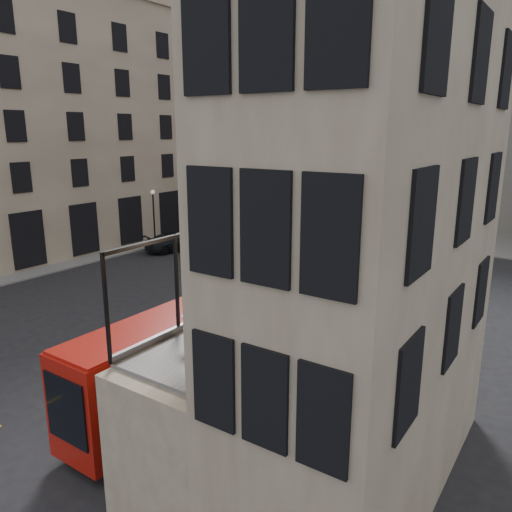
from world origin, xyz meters
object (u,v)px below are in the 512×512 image
Objects in this scene: traffic_light_near at (272,265)px; street_lamp_a at (154,224)px; traffic_light_far at (240,210)px; pedestrian_a at (204,225)px; pedestrian_c at (439,225)px; pedestrian_d at (433,238)px; pedestrian_b at (306,216)px; cafe_chair_b at (282,319)px; pedestrian_e at (197,226)px; cafe_chair_a at (218,365)px; car_a at (249,262)px; bus_near at (180,355)px; cafe_table_far at (292,271)px; bus_far at (240,218)px; car_c at (176,242)px; cyclist at (247,250)px; cafe_chair_c at (309,308)px; car_b at (324,257)px; cafe_table_mid at (243,297)px; bicycle at (259,295)px; cafe_chair_d at (338,282)px; street_lamp_b at (347,211)px; cafe_table_near at (193,324)px.

traffic_light_near is 0.71× the size of street_lamp_a.
pedestrian_a is (-3.37, -1.75, -1.56)m from traffic_light_far.
pedestrian_d is (1.03, -6.16, -0.06)m from pedestrian_c.
cafe_chair_b is at bearing -113.46° from pedestrian_b.
cafe_chair_a is (25.89, -28.97, 3.94)m from pedestrian_e.
bus_near is at bearing -76.14° from car_a.
pedestrian_d is 2.04× the size of cafe_table_far.
pedestrian_d is 22.64m from pedestrian_e.
bus_far is 6.66m from car_c.
cyclist is 1.05× the size of pedestrian_d.
pedestrian_a is at bearing 42.10° from cyclist.
cyclist is 11.47m from pedestrian_e.
cafe_chair_c is at bearing 80.06° from cafe_chair_b.
pedestrian_a is at bearing 129.11° from car_a.
cafe_chair_c is at bearing 90.82° from cafe_chair_a.
pedestrian_a is 2.16× the size of cafe_chair_a.
cafe_table_mid is at bearing -99.70° from car_b.
bicycle is (15.30, -6.32, -1.88)m from street_lamp_a.
pedestrian_d is 2.19× the size of cafe_chair_a.
car_b is (10.39, -3.22, -1.58)m from bus_far.
bus_near reaches higher than pedestrian_b.
car_a is at bearing -52.34° from pedestrian_a.
pedestrian_d is (19.89, 15.09, -1.52)m from street_lamp_a.
cafe_chair_a is at bearing -85.93° from cafe_chair_d.
pedestrian_b is (-14.62, 36.45, -1.27)m from bus_near.
cafe_chair_a is (4.73, -37.00, 3.97)m from pedestrian_d.
pedestrian_b is (-6.09, 2.56, -1.48)m from street_lamp_b.
cafe_chair_a is at bearing -70.25° from street_lamp_b.
bicycle is 1.12× the size of pedestrian_d.
cafe_chair_b is at bearing -61.10° from pedestrian_a.
car_b is at bearing -17.21° from bus_far.
pedestrian_c is at bearing 48.42° from street_lamp_a.
street_lamp_b reaches higher than car_a.
cafe_chair_a is (20.25, -28.70, 2.53)m from bus_far.
pedestrian_b is 41.02m from cafe_chair_c.
pedestrian_b is at bearing 43.71° from pedestrian_a.
traffic_light_near is at bearing 76.22° from pedestrian_c.
car_c is 3.00× the size of pedestrian_b.
pedestrian_c is at bearing 44.96° from bus_far.
street_lamp_b is 35.97m from cafe_chair_c.
cafe_table_near reaches higher than traffic_light_near.
cafe_chair_a is at bearing -73.43° from cafe_table_far.
cafe_chair_d is at bearing -91.91° from car_b.
bus_near is at bearing -73.48° from traffic_light_near.
pedestrian_a is at bearing -152.56° from traffic_light_far.
cafe_chair_d is (1.22, 6.68, -0.28)m from cafe_table_near.
cafe_table_near is at bearing 15.99° from pedestrian_e.
pedestrian_d reaches higher than car_b.
street_lamp_b is 0.55× the size of bus_near.
pedestrian_c is at bearing 97.83° from cafe_chair_b.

